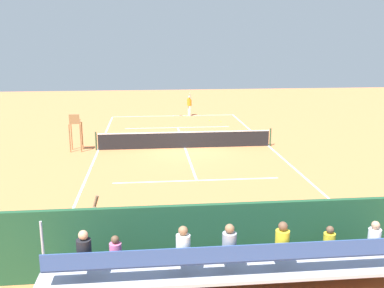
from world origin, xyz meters
name	(u,v)px	position (x,y,z in m)	size (l,w,h in m)	color
ground_plane	(185,148)	(0.00, 0.00, 0.00)	(60.00, 60.00, 0.00)	#D17542
court_line_markings	(185,148)	(0.00, -0.04, 0.00)	(10.10, 22.20, 0.01)	white
tennis_net	(185,140)	(0.00, 0.00, 0.50)	(10.30, 0.10, 1.07)	black
backdrop_wall	(230,238)	(0.00, 14.00, 1.00)	(18.00, 0.16, 2.00)	#1E4C2D
bleacher_stand	(240,266)	(0.04, 15.39, 0.96)	(9.06, 2.40, 2.48)	#B2B2B7
umpire_chair	(75,128)	(6.20, 0.07, 1.31)	(0.67, 0.67, 2.14)	olive
courtside_bench	(285,238)	(-1.75, 13.27, 0.56)	(1.80, 0.40, 0.93)	#9E754C
equipment_bag	(232,255)	(-0.18, 13.40, 0.18)	(0.90, 0.36, 0.36)	#334C8C
tennis_player	(189,104)	(-1.31, -10.85, 1.02)	(0.45, 0.56, 1.93)	white
tennis_racket	(184,116)	(-0.85, -10.93, 0.01)	(0.59, 0.39, 0.03)	black
tennis_ball_near	(221,122)	(-3.47, -7.89, 0.03)	(0.07, 0.07, 0.07)	#CCDB33
tennis_ball_far	(209,120)	(-2.66, -8.48, 0.03)	(0.07, 0.07, 0.07)	#CCDB33
line_judge	(95,229)	(3.68, 13.03, 1.02)	(0.37, 0.53, 1.93)	#232328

